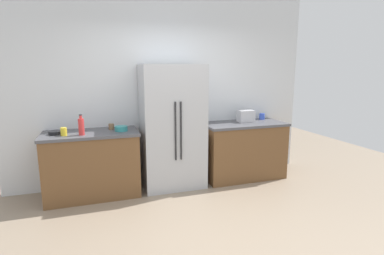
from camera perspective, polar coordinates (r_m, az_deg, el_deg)
The scene contains 12 objects.
ground_plane at distance 3.55m, azimuth 2.10°, elevation -19.05°, with size 9.66×9.66×0.00m, color gray.
kitchen_back_panel at distance 4.79m, azimuth -5.27°, elevation 7.54°, with size 4.83×0.10×2.98m, color silver.
counter_left at distance 4.47m, azimuth -18.56°, elevation -6.66°, with size 1.29×0.68×0.93m.
counter_right at distance 5.03m, azimuth 9.75°, elevation -4.27°, with size 1.34×0.68×0.93m.
refrigerator at distance 4.50m, azimuth -3.77°, elevation 0.10°, with size 0.92×0.65×1.86m.
toaster at distance 5.01m, azimuth 10.28°, elevation 2.17°, with size 0.26×0.18×0.19m, color silver.
bottle_a at distance 4.18m, azimuth -20.50°, elevation 0.21°, with size 0.07×0.07×0.28m.
cup_a at distance 5.32m, azimuth 13.29°, elevation 2.08°, with size 0.09×0.09×0.10m, color blue.
cup_b at distance 4.24m, azimuth -23.42°, elevation -0.74°, with size 0.08×0.08×0.11m, color yellow.
cup_c at distance 4.46m, azimuth -15.24°, elevation 0.18°, with size 0.08×0.08×0.08m, color brown.
bowl_a at distance 4.37m, azimuth -24.71°, elevation -0.90°, with size 0.18×0.18×0.05m, color black.
bowl_b at distance 4.31m, azimuth -13.44°, elevation -0.20°, with size 0.18×0.18×0.07m, color teal.
Camera 1 is at (-1.08, -2.88, 1.78)m, focal length 27.77 mm.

